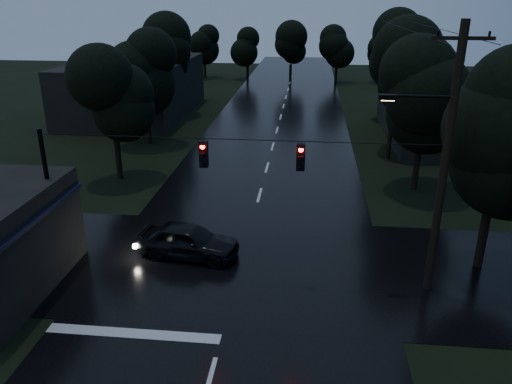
# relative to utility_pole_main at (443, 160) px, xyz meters

# --- Properties ---
(main_road) EXTENTS (12.00, 120.00, 0.02)m
(main_road) POSITION_rel_utility_pole_main_xyz_m (-7.41, 19.00, -5.26)
(main_road) COLOR black
(main_road) RESTS_ON ground
(cross_street) EXTENTS (60.00, 9.00, 0.02)m
(cross_street) POSITION_rel_utility_pole_main_xyz_m (-7.41, 1.00, -5.26)
(cross_street) COLOR black
(cross_street) RESTS_ON ground
(building_far_right) EXTENTS (10.00, 14.00, 4.40)m
(building_far_right) POSITION_rel_utility_pole_main_xyz_m (6.59, 23.00, -3.06)
(building_far_right) COLOR black
(building_far_right) RESTS_ON ground
(building_far_left) EXTENTS (10.00, 16.00, 5.00)m
(building_far_left) POSITION_rel_utility_pole_main_xyz_m (-21.41, 29.00, -2.76)
(building_far_left) COLOR black
(building_far_left) RESTS_ON ground
(utility_pole_main) EXTENTS (3.50, 0.30, 10.00)m
(utility_pole_main) POSITION_rel_utility_pole_main_xyz_m (0.00, 0.00, 0.00)
(utility_pole_main) COLOR black
(utility_pole_main) RESTS_ON ground
(utility_pole_far) EXTENTS (2.00, 0.30, 7.50)m
(utility_pole_far) POSITION_rel_utility_pole_main_xyz_m (0.89, 17.00, -1.38)
(utility_pole_far) COLOR black
(utility_pole_far) RESTS_ON ground
(anchor_pole_left) EXTENTS (0.18, 0.18, 6.00)m
(anchor_pole_left) POSITION_rel_utility_pole_main_xyz_m (-14.91, 0.00, -2.26)
(anchor_pole_left) COLOR black
(anchor_pole_left) RESTS_ON ground
(span_signals) EXTENTS (15.00, 0.37, 1.12)m
(span_signals) POSITION_rel_utility_pole_main_xyz_m (-6.85, -0.01, -0.01)
(span_signals) COLOR black
(span_signals) RESTS_ON ground
(tree_corner_near) EXTENTS (4.48, 4.48, 9.44)m
(tree_corner_near) POSITION_rel_utility_pole_main_xyz_m (2.59, 2.00, 0.74)
(tree_corner_near) COLOR black
(tree_corner_near) RESTS_ON ground
(tree_left_a) EXTENTS (3.92, 3.92, 8.26)m
(tree_left_a) POSITION_rel_utility_pole_main_xyz_m (-16.41, 11.00, -0.02)
(tree_left_a) COLOR black
(tree_left_a) RESTS_ON ground
(tree_left_b) EXTENTS (4.20, 4.20, 8.85)m
(tree_left_b) POSITION_rel_utility_pole_main_xyz_m (-17.01, 19.00, 0.36)
(tree_left_b) COLOR black
(tree_left_b) RESTS_ON ground
(tree_left_c) EXTENTS (4.48, 4.48, 9.44)m
(tree_left_c) POSITION_rel_utility_pole_main_xyz_m (-17.61, 29.00, 0.74)
(tree_left_c) COLOR black
(tree_left_c) RESTS_ON ground
(tree_right_a) EXTENTS (4.20, 4.20, 8.85)m
(tree_right_a) POSITION_rel_utility_pole_main_xyz_m (1.59, 11.00, 0.36)
(tree_right_a) COLOR black
(tree_right_a) RESTS_ON ground
(tree_right_b) EXTENTS (4.48, 4.48, 9.44)m
(tree_right_b) POSITION_rel_utility_pole_main_xyz_m (2.19, 19.00, 0.74)
(tree_right_b) COLOR black
(tree_right_b) RESTS_ON ground
(tree_right_c) EXTENTS (4.76, 4.76, 10.03)m
(tree_right_c) POSITION_rel_utility_pole_main_xyz_m (2.79, 29.00, 1.11)
(tree_right_c) COLOR black
(tree_right_c) RESTS_ON ground
(car) EXTENTS (4.62, 2.35, 1.51)m
(car) POSITION_rel_utility_pole_main_xyz_m (-9.78, 1.56, -4.51)
(car) COLOR black
(car) RESTS_ON ground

